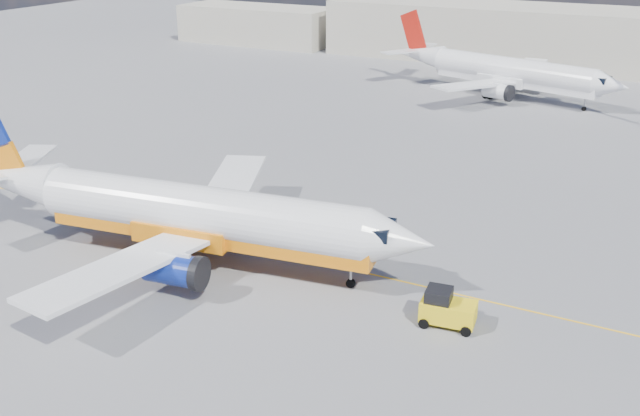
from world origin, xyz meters
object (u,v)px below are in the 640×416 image
at_px(gse_tug, 446,309).
at_px(traffic_cone, 194,266).
at_px(main_jet, 188,213).
at_px(second_jet, 506,72).

distance_m(gse_tug, traffic_cone, 15.70).
height_order(main_jet, traffic_cone, main_jet).
bearing_deg(main_jet, traffic_cone, -54.34).
bearing_deg(gse_tug, traffic_cone, 176.88).
bearing_deg(traffic_cone, second_jet, 83.82).
bearing_deg(second_jet, gse_tug, -64.42).
xyz_separation_m(gse_tug, traffic_cone, (-15.65, -1.00, -0.70)).
bearing_deg(gse_tug, second_jet, 93.89).
height_order(second_jet, gse_tug, second_jet).
relative_size(main_jet, gse_tug, 10.54).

